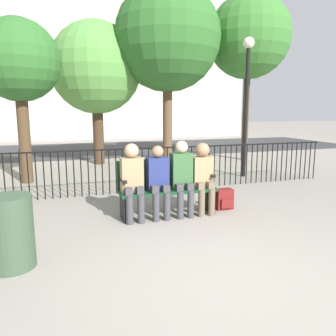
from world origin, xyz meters
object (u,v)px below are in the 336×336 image
seated_person_1 (158,178)px  seated_person_0 (132,178)px  tree_2 (249,37)px  lamp_post (247,86)px  backpack (224,199)px  tree_0 (96,69)px  trash_bin (10,232)px  seated_person_2 (182,174)px  tree_3 (19,62)px  seated_person_3 (203,174)px  park_bench (167,186)px  tree_1 (167,38)px

seated_person_1 → seated_person_0: bearing=179.6°
tree_2 → seated_person_0: bearing=-134.7°
seated_person_1 → lamp_post: lamp_post is taller
backpack → tree_0: tree_0 is taller
seated_person_0 → trash_bin: size_ratio=1.49×
seated_person_1 → tree_2: tree_2 is taller
seated_person_2 → tree_0: 6.27m
tree_3 → trash_bin: tree_3 is taller
seated_person_1 → seated_person_3: seated_person_3 is taller
park_bench → lamp_post: lamp_post is taller
backpack → tree_1: 6.07m
seated_person_0 → tree_1: tree_1 is taller
seated_person_0 → tree_2: bearing=45.3°
seated_person_2 → tree_3: size_ratio=0.33×
seated_person_0 → tree_0: (0.11, 5.79, 2.30)m
trash_bin → tree_1: bearing=58.1°
seated_person_1 → seated_person_3: (0.77, 0.00, 0.03)m
seated_person_1 → tree_2: (4.64, 5.12, 3.44)m
seated_person_1 → tree_3: size_ratio=0.31×
seated_person_3 → tree_2: tree_2 is taller
seated_person_2 → seated_person_3: seated_person_2 is taller
tree_1 → seated_person_0: bearing=-113.8°
seated_person_2 → tree_3: 4.87m
seated_person_2 → lamp_post: bearing=43.4°
seated_person_3 → lamp_post: lamp_post is taller
seated_person_0 → tree_2: 7.96m
seated_person_2 → seated_person_0: bearing=-179.9°
seated_person_0 → tree_3: (-1.85, 3.48, 2.11)m
seated_person_1 → lamp_post: bearing=39.4°
park_bench → tree_0: (-0.48, 5.66, 2.50)m
tree_0 → tree_1: tree_1 is taller
seated_person_0 → seated_person_1: size_ratio=1.04×
park_bench → seated_person_2: bearing=-29.1°
lamp_post → trash_bin: lamp_post is taller
tree_0 → tree_3: bearing=-130.4°
backpack → tree_3: tree_3 is taller
seated_person_1 → backpack: bearing=4.4°
seated_person_1 → lamp_post: 4.32m
tree_0 → trash_bin: bearing=-103.9°
tree_3 → trash_bin: size_ratio=4.61×
tree_1 → tree_3: bearing=-160.5°
lamp_post → trash_bin: bearing=-144.3°
tree_1 → tree_3: tree_1 is taller
seated_person_0 → tree_3: bearing=118.0°
tree_0 → tree_1: bearing=-23.3°
park_bench → seated_person_1: 0.27m
backpack → tree_3: (-3.50, 3.39, 2.62)m
seated_person_0 → trash_bin: 1.99m
backpack → trash_bin: bearing=-159.2°
tree_0 → tree_3: 3.03m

